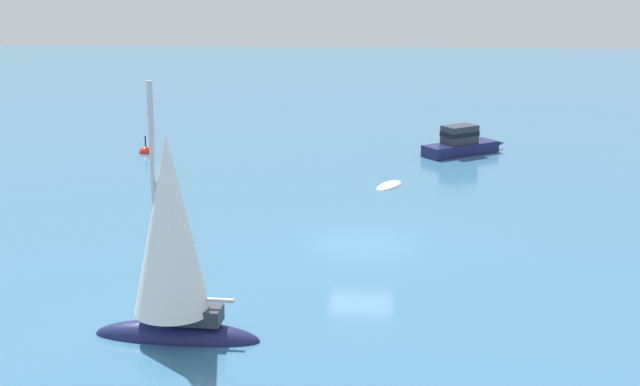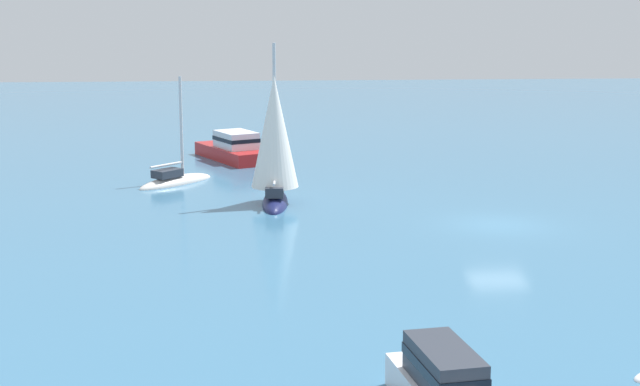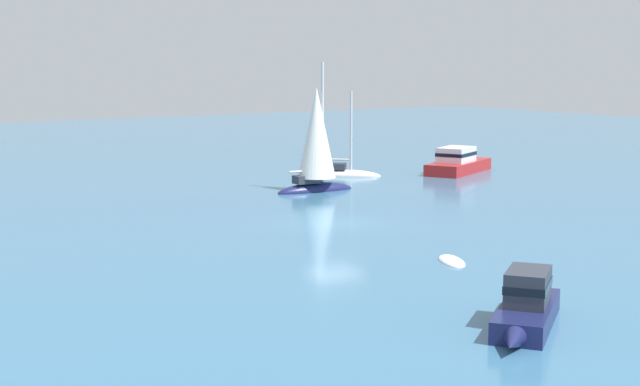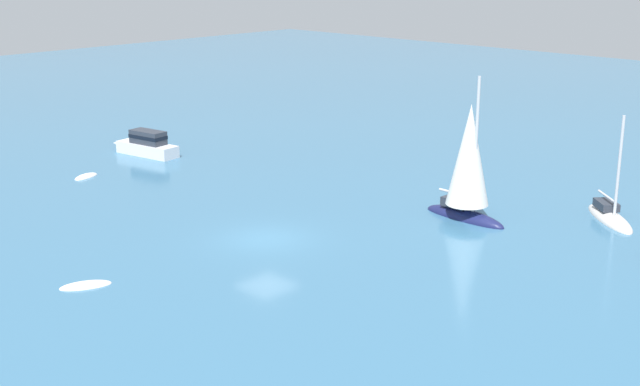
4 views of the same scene
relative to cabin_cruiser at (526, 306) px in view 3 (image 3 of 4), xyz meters
The scene contains 6 objects.
ground_plane 18.04m from the cabin_cruiser, 73.34° to the left, with size 160.00×160.00×0.00m, color teal.
cabin_cruiser is the anchor object (origin of this frame).
motor_cruiser 37.42m from the cabin_cruiser, 50.78° to the left, with size 7.98×4.96×1.80m.
ketch 28.82m from the cabin_cruiser, 68.78° to the left, with size 5.06×2.38×8.12m.
dinghy 8.87m from the cabin_cruiser, 62.29° to the left, with size 1.75×2.35×0.38m.
sloop 35.72m from the cabin_cruiser, 63.46° to the left, with size 4.60×4.37×6.08m.
Camera 3 is at (-24.78, -35.76, 7.78)m, focal length 52.07 mm.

